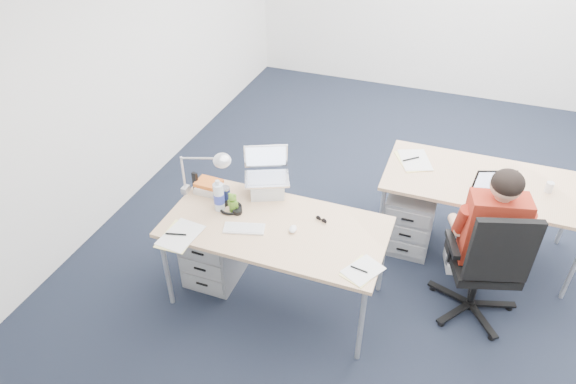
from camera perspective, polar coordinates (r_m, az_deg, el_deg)
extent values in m
plane|color=black|center=(4.67, 15.89, -7.27)|extent=(7.00, 7.00, 0.00)
cube|color=white|center=(4.87, -19.03, 13.70)|extent=(0.02, 7.00, 2.80)
cube|color=tan|center=(3.71, -1.40, -3.91)|extent=(1.60, 0.80, 0.03)
cylinder|color=#B7BABC|center=(4.01, -13.33, -8.43)|extent=(0.04, 0.04, 0.70)
cylinder|color=#B7BABC|center=(3.59, 8.12, -14.42)|extent=(0.04, 0.04, 0.70)
cylinder|color=#B7BABC|center=(4.45, -8.70, -2.61)|extent=(0.04, 0.04, 0.70)
cylinder|color=#B7BABC|center=(4.07, 10.47, -7.17)|extent=(0.04, 0.04, 0.70)
cube|color=tan|center=(4.46, 21.07, 1.04)|extent=(1.60, 0.80, 0.03)
cylinder|color=#B7BABC|center=(4.40, 10.22, -3.31)|extent=(0.04, 0.04, 0.70)
cylinder|color=#B7BABC|center=(4.51, 29.25, -7.14)|extent=(0.04, 0.04, 0.70)
cylinder|color=#B7BABC|center=(4.96, 11.89, 1.52)|extent=(0.04, 0.04, 0.70)
cylinder|color=#B7BABC|center=(5.06, 28.72, -1.97)|extent=(0.04, 0.04, 0.70)
cylinder|color=black|center=(4.18, 20.14, -9.59)|extent=(0.05, 0.05, 0.41)
cube|color=black|center=(4.04, 20.77, -7.43)|extent=(0.57, 0.57, 0.07)
cube|color=black|center=(3.67, 22.69, -6.07)|extent=(0.43, 0.18, 0.51)
cube|color=#9E2716|center=(3.85, 21.83, -3.88)|extent=(0.43, 0.29, 0.54)
sphere|color=tan|center=(3.64, 23.13, 0.68)|extent=(0.21, 0.21, 0.21)
cube|color=#97999C|center=(4.24, -8.06, -6.24)|extent=(0.40, 0.50, 0.55)
cube|color=#97999C|center=(4.62, 13.40, -2.78)|extent=(0.40, 0.50, 0.55)
cube|color=white|center=(3.68, -4.90, -4.05)|extent=(0.31, 0.20, 0.01)
ellipsoid|color=white|center=(3.65, 0.55, -4.15)|extent=(0.07, 0.09, 0.03)
cylinder|color=#151C44|center=(3.92, -6.99, -0.26)|extent=(0.09, 0.09, 0.13)
cylinder|color=silver|center=(3.81, -7.70, -0.34)|extent=(0.09, 0.09, 0.26)
cube|color=silver|center=(4.05, -8.75, 0.59)|extent=(0.23, 0.19, 0.09)
cube|color=black|center=(4.07, -10.27, 1.18)|extent=(0.05, 0.04, 0.16)
cube|color=#FFF393|center=(3.69, -12.05, -4.81)|extent=(0.24, 0.33, 0.01)
cube|color=#FFF393|center=(3.39, 8.17, -8.67)|extent=(0.27, 0.31, 0.01)
cylinder|color=white|center=(4.50, 27.04, 0.48)|extent=(0.07, 0.07, 0.09)
cube|color=white|center=(4.53, 13.75, 3.40)|extent=(0.36, 0.41, 0.01)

